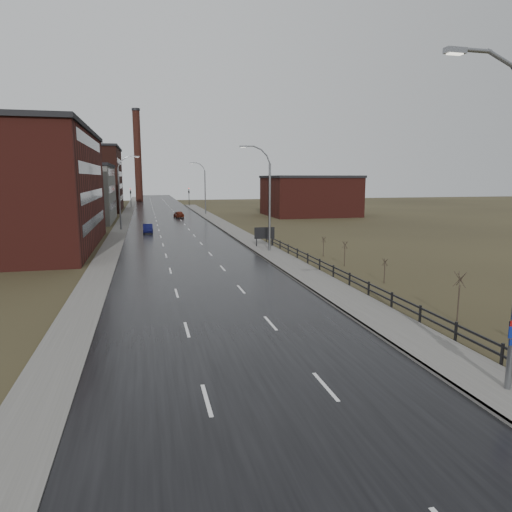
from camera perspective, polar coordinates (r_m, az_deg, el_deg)
ground at (r=14.52m, az=5.99°, el=-23.73°), size 320.00×320.00×0.00m
road at (r=71.94m, az=-10.21°, el=3.22°), size 14.00×300.00×0.06m
sidewalk_right at (r=48.75m, az=1.77°, el=0.39°), size 3.20×180.00×0.18m
curb_right at (r=48.37m, az=0.04°, el=0.33°), size 0.16×180.00×0.18m
sidewalk_left at (r=71.93m, az=-16.75°, el=2.98°), size 2.40×260.00×0.12m
warehouse_mid at (r=90.48m, az=-22.57°, el=7.26°), size 16.32×20.40×10.50m
warehouse_far at (r=120.85m, az=-22.85°, el=8.87°), size 26.52×24.48×15.50m
building_right at (r=99.61m, az=6.71°, el=7.51°), size 18.36×16.32×8.50m
smokestack at (r=161.56m, az=-14.57°, el=12.09°), size 2.70×2.70×30.70m
streetlight_right_mid at (r=49.09m, az=1.38°, el=7.21°), size 3.36×0.28×11.35m
streetlight_left at (r=73.49m, az=-16.50°, el=7.65°), size 3.36×0.28×11.35m
streetlight_right_far at (r=102.19m, az=-6.55°, el=8.46°), size 3.36×0.28×11.35m
guardrail at (r=33.82m, az=12.11°, el=-2.92°), size 0.10×53.05×1.10m
shrub_c at (r=27.94m, az=24.03°, el=-4.52°), size 0.67×0.71×2.86m
shrub_d at (r=36.27m, az=15.78°, el=-1.71°), size 0.46×0.49×1.94m
shrub_e at (r=42.42m, az=11.03°, el=0.38°), size 0.55×0.58×2.32m
shrub_f at (r=47.43m, az=8.44°, el=1.26°), size 0.49×0.52×2.07m
billboard at (r=52.81m, az=1.06°, el=2.82°), size 2.40×0.17×2.39m
traffic_light_left at (r=131.47m, az=-15.42°, el=7.90°), size 0.58×2.73×5.30m
traffic_light_right at (r=131.98m, az=-8.40°, el=8.15°), size 0.58×2.73×5.30m
car_near at (r=68.80m, az=-13.36°, el=3.34°), size 1.39×3.94×1.30m
car_far at (r=94.00m, az=-9.64°, el=5.13°), size 2.09×4.21×1.38m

